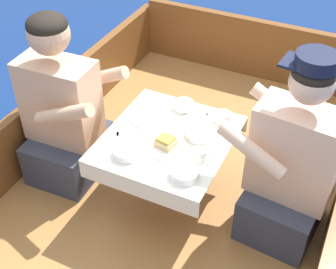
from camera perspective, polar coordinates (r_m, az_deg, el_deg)
The scene contains 22 objects.
ground_plane at distance 2.85m, azimuth 0.13°, elevation -10.99°, with size 60.00×60.00×0.00m, color navy.
boat_deck at distance 2.75m, azimuth 0.13°, elevation -9.26°, with size 1.81×2.93×0.26m, color #9E6B38.
gunwale_port at distance 2.91m, azimuth -15.58°, elevation 0.94°, with size 0.06×2.93×0.39m, color brown.
gunwale_starboard at distance 2.40m, azimuth 19.67°, elevation -10.32°, with size 0.06×2.93×0.39m, color brown.
bow_coaming at distance 3.61m, azimuth 10.13°, elevation 10.41°, with size 1.69×0.06×0.45m, color brown.
cockpit_table at distance 2.38m, azimuth -0.00°, elevation -1.34°, with size 0.62×0.68×0.43m.
person_port at distance 2.61m, azimuth -12.62°, elevation 2.36°, with size 0.53×0.45×1.00m.
person_starboard at distance 2.30m, azimuth 14.76°, elevation -4.00°, with size 0.55×0.48×1.02m.
plate_sandwich at distance 2.29m, azimuth -0.25°, elevation -1.41°, with size 0.21×0.21×0.01m.
plate_bread at distance 2.47m, azimuth -2.90°, elevation 1.97°, with size 0.16×0.16×0.01m.
sandwich at distance 2.28m, azimuth -0.25°, elevation -0.88°, with size 0.11×0.10×0.05m.
bowl_port_near at distance 2.24m, azimuth -5.01°, elevation -2.06°, with size 0.14×0.14×0.04m.
bowl_starboard_near at distance 2.35m, azimuth 3.75°, elevation 0.20°, with size 0.14×0.14×0.04m.
bowl_center_far at distance 2.53m, azimuth 1.93°, elevation 3.60°, with size 0.11×0.11×0.04m.
bowl_port_far at distance 2.13m, azimuth 2.07°, elevation -4.68°, with size 0.13×0.13×0.04m.
coffee_cup_port at distance 2.44m, azimuth 6.81°, elevation 2.05°, with size 0.11×0.08×0.06m.
coffee_cup_starboard at distance 2.21m, azimuth 3.97°, elevation -2.52°, with size 0.09×0.06×0.06m.
utensil_knife_port at distance 2.42m, azimuth 1.36°, elevation 0.98°, with size 0.15×0.10×0.00m.
utensil_fork_port at distance 2.40m, azimuth -2.81°, elevation 0.56°, with size 0.06×0.17×0.00m.
utensil_knife_starboard at distance 2.50m, azimuth 4.93°, elevation 2.37°, with size 0.16×0.07×0.00m.
utensil_fork_starboard at distance 2.34m, azimuth -6.17°, elevation -0.74°, with size 0.10×0.16×0.00m.
utensil_spoon_starboard at distance 2.50m, azimuth 4.28°, elevation 2.45°, with size 0.16×0.09×0.01m.
Camera 1 is at (0.78, -1.65, 2.20)m, focal length 50.00 mm.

